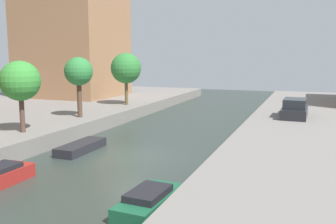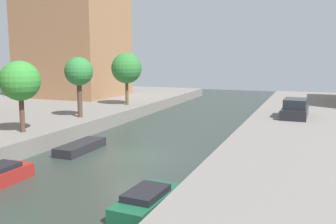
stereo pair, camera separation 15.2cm
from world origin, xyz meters
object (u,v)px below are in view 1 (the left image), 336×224
Objects in this scene: moored_boat_right_2 at (149,201)px; street_tree_3 at (79,72)px; street_tree_2 at (20,81)px; parked_car at (295,109)px; moored_boat_left_3 at (81,147)px; street_tree_4 at (126,68)px; apartment_tower_far at (72,11)px.

street_tree_3 is at bearing 132.78° from moored_boat_right_2.
street_tree_3 is (0.00, 5.92, 0.28)m from street_tree_2.
parked_car is 15.83m from moored_boat_left_3.
street_tree_4 reaches higher than parked_car.
moored_boat_left_3 is at bearing -135.84° from parked_car.
street_tree_3 is 16.15m from moored_boat_right_2.
apartment_tower_far reaches higher than moored_boat_left_3.
moored_boat_right_2 is at bearing -50.56° from apartment_tower_far.
parked_car is at bearing 44.16° from moored_boat_left_3.
street_tree_4 is 22.16m from moored_boat_right_2.
moored_boat_right_2 is at bearing -47.22° from street_tree_3.
moored_boat_left_3 is (-11.31, -10.99, -1.32)m from parked_car.
moored_boat_right_2 is (7.07, -6.24, 0.09)m from moored_boat_left_3.
street_tree_3 reaches higher than parked_car.
moored_boat_left_3 is (12.82, -17.94, -10.14)m from apartment_tower_far.
street_tree_3 is at bearing 90.00° from street_tree_2.
parked_car is 17.78m from moored_boat_right_2.
street_tree_4 is (9.25, -5.15, -6.03)m from apartment_tower_far.
street_tree_4 is at bearing 105.60° from moored_boat_left_3.
street_tree_3 is 1.30× the size of moored_boat_right_2.
parked_car is 1.22× the size of moored_boat_left_3.
moored_boat_left_3 is 9.42m from moored_boat_right_2.
moored_boat_left_3 is at bearing 138.57° from moored_boat_right_2.
street_tree_2 is 19.06m from parked_car.
parked_car reaches higher than moored_boat_left_3.
street_tree_2 is at bearing -90.00° from street_tree_3.
parked_car is at bearing -6.90° from street_tree_4.
street_tree_4 is 1.41× the size of moored_boat_right_2.
street_tree_3 reaches higher than street_tree_2.
moored_boat_right_2 is at bearing -103.85° from parked_car.
apartment_tower_far reaches higher than street_tree_4.
street_tree_2 is at bearing -141.95° from parked_car.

